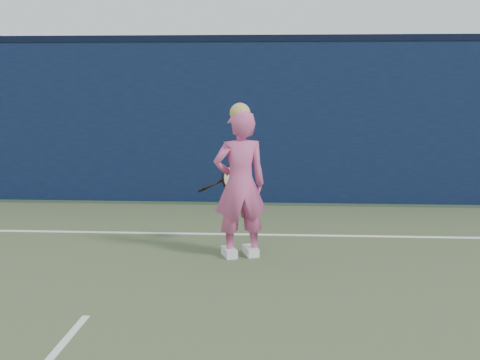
{
  "coord_description": "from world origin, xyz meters",
  "views": [
    {
      "loc": [
        1.58,
        -4.08,
        1.88
      ],
      "look_at": [
        1.11,
        2.99,
        0.84
      ],
      "focal_mm": 50.0,
      "sensor_mm": 36.0,
      "label": 1
    }
  ],
  "objects": [
    {
      "name": "backstop_wall",
      "position": [
        0.0,
        6.5,
        1.25
      ],
      "size": [
        24.0,
        0.4,
        2.5
      ],
      "primitive_type": "cube",
      "color": "#0B1334",
      "rests_on": "ground"
    },
    {
      "name": "wall_cap",
      "position": [
        0.0,
        6.5,
        2.55
      ],
      "size": [
        24.0,
        0.42,
        0.1
      ],
      "primitive_type": "cube",
      "color": "black",
      "rests_on": "backstop_wall"
    },
    {
      "name": "player",
      "position": [
        1.11,
        2.99,
        0.8
      ],
      "size": [
        0.67,
        0.55,
        1.67
      ],
      "rotation": [
        0.0,
        0.0,
        3.47
      ],
      "color": "#D2518E",
      "rests_on": "ground"
    },
    {
      "name": "racket",
      "position": [
        0.95,
        3.46,
        0.79
      ],
      "size": [
        0.45,
        0.42,
        0.31
      ],
      "rotation": [
        0.0,
        0.0,
        0.65
      ],
      "color": "black",
      "rests_on": "ground"
    }
  ]
}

